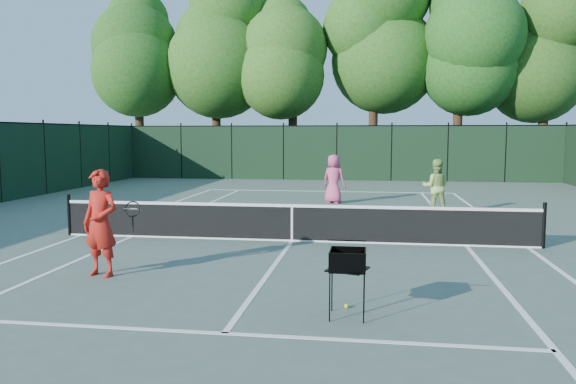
# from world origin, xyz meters

# --- Properties ---
(ground) EXTENTS (90.00, 90.00, 0.00)m
(ground) POSITION_xyz_m (0.00, 0.00, 0.00)
(ground) COLOR #4A5A4F
(ground) RESTS_ON ground
(sideline_doubles_left) EXTENTS (0.10, 23.77, 0.01)m
(sideline_doubles_left) POSITION_xyz_m (-5.49, 0.00, 0.00)
(sideline_doubles_left) COLOR white
(sideline_doubles_left) RESTS_ON ground
(sideline_doubles_right) EXTENTS (0.10, 23.77, 0.01)m
(sideline_doubles_right) POSITION_xyz_m (5.49, 0.00, 0.00)
(sideline_doubles_right) COLOR white
(sideline_doubles_right) RESTS_ON ground
(sideline_singles_left) EXTENTS (0.10, 23.77, 0.01)m
(sideline_singles_left) POSITION_xyz_m (-4.12, 0.00, 0.00)
(sideline_singles_left) COLOR white
(sideline_singles_left) RESTS_ON ground
(sideline_singles_right) EXTENTS (0.10, 23.77, 0.01)m
(sideline_singles_right) POSITION_xyz_m (4.12, 0.00, 0.00)
(sideline_singles_right) COLOR white
(sideline_singles_right) RESTS_ON ground
(baseline_far) EXTENTS (10.97, 0.10, 0.01)m
(baseline_far) POSITION_xyz_m (0.00, 11.88, 0.00)
(baseline_far) COLOR white
(baseline_far) RESTS_ON ground
(service_line_near) EXTENTS (8.23, 0.10, 0.01)m
(service_line_near) POSITION_xyz_m (0.00, -6.40, 0.00)
(service_line_near) COLOR white
(service_line_near) RESTS_ON ground
(service_line_far) EXTENTS (8.23, 0.10, 0.01)m
(service_line_far) POSITION_xyz_m (0.00, 6.40, 0.00)
(service_line_far) COLOR white
(service_line_far) RESTS_ON ground
(center_service_line) EXTENTS (0.10, 12.80, 0.01)m
(center_service_line) POSITION_xyz_m (0.00, 0.00, 0.00)
(center_service_line) COLOR white
(center_service_line) RESTS_ON ground
(tennis_net) EXTENTS (11.69, 0.09, 1.06)m
(tennis_net) POSITION_xyz_m (0.00, 0.00, 0.48)
(tennis_net) COLOR black
(tennis_net) RESTS_ON ground
(fence_far) EXTENTS (24.00, 0.05, 3.00)m
(fence_far) POSITION_xyz_m (0.00, 18.00, 1.50)
(fence_far) COLOR black
(fence_far) RESTS_ON ground
(tree_0) EXTENTS (6.40, 6.40, 13.14)m
(tree_0) POSITION_xyz_m (-13.00, 21.50, 8.16)
(tree_0) COLOR black
(tree_0) RESTS_ON ground
(tree_1) EXTENTS (6.80, 6.80, 13.98)m
(tree_1) POSITION_xyz_m (-8.00, 22.00, 8.69)
(tree_1) COLOR black
(tree_1) RESTS_ON ground
(tree_2) EXTENTS (6.00, 6.00, 12.40)m
(tree_2) POSITION_xyz_m (-3.00, 21.80, 7.73)
(tree_2) COLOR black
(tree_2) RESTS_ON ground
(tree_3) EXTENTS (7.00, 7.00, 14.45)m
(tree_3) POSITION_xyz_m (2.00, 22.30, 9.01)
(tree_3) COLOR black
(tree_3) RESTS_ON ground
(tree_4) EXTENTS (6.20, 6.20, 12.97)m
(tree_4) POSITION_xyz_m (7.00, 21.60, 8.14)
(tree_4) COLOR black
(tree_4) RESTS_ON ground
(tree_5) EXTENTS (5.80, 5.80, 12.23)m
(tree_5) POSITION_xyz_m (12.00, 22.10, 7.71)
(tree_5) COLOR black
(tree_5) RESTS_ON ground
(coach) EXTENTS (1.08, 0.63, 1.97)m
(coach) POSITION_xyz_m (-3.01, -3.79, 0.98)
(coach) COLOR #B11D14
(coach) RESTS_ON ground
(player_pink) EXTENTS (1.06, 0.90, 1.83)m
(player_pink) POSITION_xyz_m (0.52, 7.64, 0.92)
(player_pink) COLOR #CD4875
(player_pink) RESTS_ON ground
(player_green) EXTENTS (0.92, 0.74, 1.80)m
(player_green) POSITION_xyz_m (3.97, 5.19, 0.90)
(player_green) COLOR #9AC060
(player_green) RESTS_ON ground
(ball_hopper) EXTENTS (0.64, 0.64, 0.98)m
(ball_hopper) POSITION_xyz_m (1.57, -5.49, 0.82)
(ball_hopper) COLOR black
(ball_hopper) RESTS_ON ground
(loose_ball_midcourt) EXTENTS (0.07, 0.07, 0.07)m
(loose_ball_midcourt) POSITION_xyz_m (1.54, -5.09, 0.03)
(loose_ball_midcourt) COLOR #BEDE2D
(loose_ball_midcourt) RESTS_ON ground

